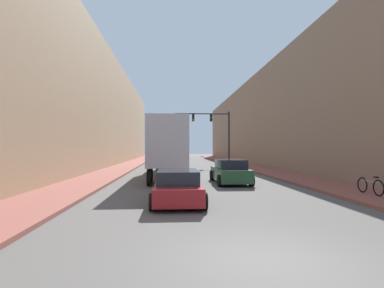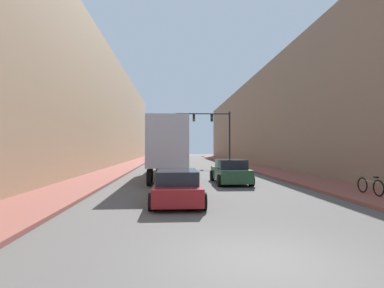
{
  "view_description": "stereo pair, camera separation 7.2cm",
  "coord_description": "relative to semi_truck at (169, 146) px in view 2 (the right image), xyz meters",
  "views": [
    {
      "loc": [
        -1.84,
        -5.77,
        2.27
      ],
      "look_at": [
        -0.62,
        11.81,
        2.48
      ],
      "focal_mm": 28.0,
      "sensor_mm": 36.0,
      "label": 1
    },
    {
      "loc": [
        -1.77,
        -5.78,
        2.27
      ],
      "look_at": [
        -0.62,
        11.81,
        2.48
      ],
      "focal_mm": 28.0,
      "sensor_mm": 36.0,
      "label": 2
    }
  ],
  "objects": [
    {
      "name": "sedan_car",
      "position": [
        0.48,
        -11.33,
        -1.71
      ],
      "size": [
        2.08,
        4.47,
        1.35
      ],
      "color": "maroon",
      "rests_on": "ground"
    },
    {
      "name": "sidewalk_left",
      "position": [
        -5.07,
        12.11,
        -2.29
      ],
      "size": [
        3.07,
        80.0,
        0.15
      ],
      "color": "brown",
      "rests_on": "ground"
    },
    {
      "name": "semi_truck",
      "position": [
        0.0,
        0.0,
        0.0
      ],
      "size": [
        2.45,
        14.45,
        4.16
      ],
      "color": "#B2B7C1",
      "rests_on": "ground"
    },
    {
      "name": "parked_bicycle",
      "position": [
        9.21,
        -10.7,
        -1.83
      ],
      "size": [
        0.44,
        1.83,
        0.86
      ],
      "color": "black",
      "rests_on": "sidewalk_right"
    },
    {
      "name": "ground_plane",
      "position": [
        2.06,
        -17.89,
        -2.36
      ],
      "size": [
        200.0,
        200.0,
        0.0
      ],
      "primitive_type": "plane",
      "color": "#565451"
    },
    {
      "name": "building_left",
      "position": [
        -9.61,
        12.11,
        4.32
      ],
      "size": [
        6.0,
        80.0,
        13.37
      ],
      "color": "tan",
      "rests_on": "ground"
    },
    {
      "name": "traffic_signal_gantry",
      "position": [
        5.92,
        13.8,
        2.36
      ],
      "size": [
        6.91,
        0.35,
        6.82
      ],
      "color": "black",
      "rests_on": "ground"
    },
    {
      "name": "suv_car",
      "position": [
        3.95,
        -4.87,
        -1.63
      ],
      "size": [
        2.11,
        4.59,
        1.52
      ],
      "color": "#234C2D",
      "rests_on": "ground"
    },
    {
      "name": "building_right",
      "position": [
        13.74,
        12.11,
        3.41
      ],
      "size": [
        6.0,
        80.0,
        11.55
      ],
      "color": "#846B56",
      "rests_on": "ground"
    },
    {
      "name": "sidewalk_right",
      "position": [
        9.2,
        12.11,
        -2.29
      ],
      "size": [
        3.07,
        80.0,
        0.15
      ],
      "color": "brown",
      "rests_on": "ground"
    }
  ]
}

